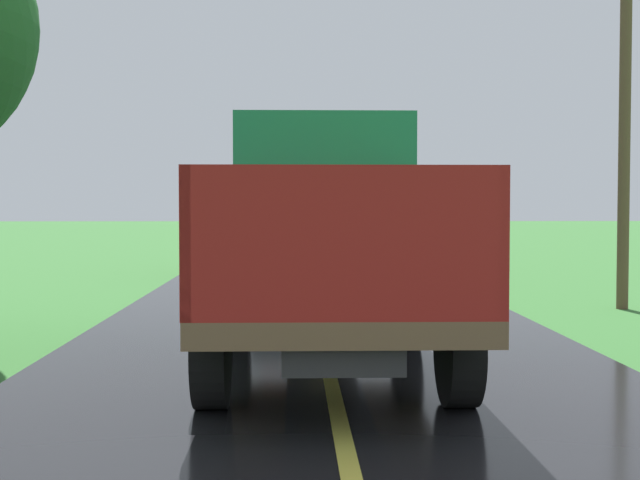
% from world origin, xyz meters
% --- Properties ---
extents(banana_truck_near, '(2.38, 5.82, 2.80)m').
position_xyz_m(banana_truck_near, '(0.01, 9.65, 1.48)').
color(banana_truck_near, '#2D2D30').
rests_on(banana_truck_near, road_surface).
extents(banana_truck_far, '(2.38, 5.81, 2.80)m').
position_xyz_m(banana_truck_far, '(-0.19, 23.67, 1.48)').
color(banana_truck_far, '#2D2D30').
rests_on(banana_truck_far, road_surface).
extents(utility_pole_roadside, '(1.70, 0.20, 7.90)m').
position_xyz_m(utility_pole_roadside, '(5.34, 14.82, 4.20)').
color(utility_pole_roadside, brown).
rests_on(utility_pole_roadside, ground).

